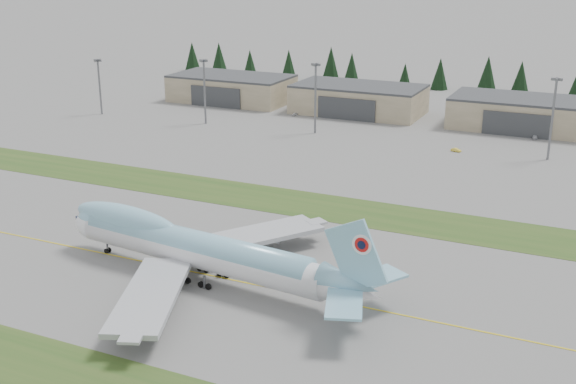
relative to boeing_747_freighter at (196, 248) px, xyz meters
The scene contains 13 objects.
ground 9.31m from the boeing_747_freighter, 164.17° to the left, with size 7000.00×7000.00×0.00m, color slate.
grass_strip_near 37.21m from the boeing_747_freighter, 100.64° to the right, with size 400.00×14.00×0.08m, color #2B4D1B.
grass_strip_far 47.80m from the boeing_747_freighter, 98.22° to the left, with size 400.00×18.00×0.08m, color #2B4D1B.
taxiway_line_main 9.31m from the boeing_747_freighter, 164.17° to the left, with size 400.00×0.40×0.02m, color gold.
boeing_747_freighter is the anchor object (origin of this frame).
hangar_left 170.13m from the boeing_747_freighter, 116.83° to the left, with size 48.00×26.60×10.80m.
hangar_center 153.37m from the boeing_747_freighter, 98.16° to the left, with size 48.00×26.60×10.80m.
hangar_right 156.56m from the boeing_747_freighter, 75.87° to the left, with size 48.00×26.60×10.80m.
floodlight_masts 113.31m from the boeing_747_freighter, 97.42° to the left, with size 184.60×9.15×24.20m.
service_vehicle_a 143.88m from the boeing_747_freighter, 106.96° to the left, with size 1.21×3.00×1.02m, color white.
service_vehicle_b 114.02m from the boeing_747_freighter, 77.59° to the left, with size 1.13×3.20×1.06m, color yellow.
service_vehicle_c 145.22m from the boeing_747_freighter, 72.14° to the left, with size 1.63×4.03×1.17m, color #B5B5BA.
conifer_belt 214.39m from the boeing_747_freighter, 91.29° to the left, with size 267.42×15.13×16.82m.
Camera 1 is at (74.28, -107.01, 58.18)m, focal length 45.00 mm.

